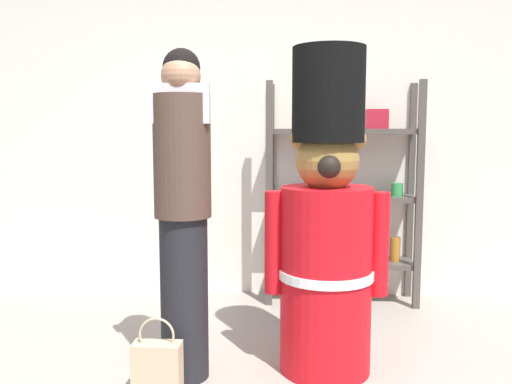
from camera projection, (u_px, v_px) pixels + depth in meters
name	position (u px, v px, depth m)	size (l,w,h in m)	color
back_wall	(272.00, 135.00, 4.25)	(6.40, 0.12, 2.60)	silver
merchandise_shelf	(343.00, 194.00, 4.04)	(1.15, 0.35, 1.70)	#4C4742
teddy_bear_guard	(326.00, 232.00, 2.84)	(0.67, 0.52, 1.76)	red
person_shopper	(183.00, 208.00, 2.74)	(0.31, 0.30, 1.74)	black
shopping_bag	(157.00, 369.00, 2.58)	(0.24, 0.11, 0.42)	#C1AD89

